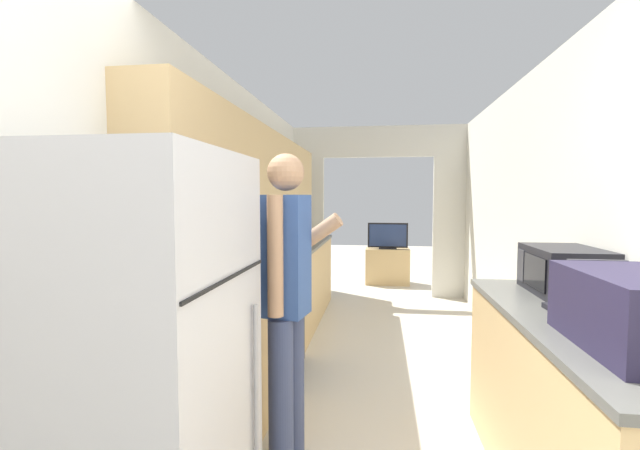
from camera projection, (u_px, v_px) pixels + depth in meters
wall_left at (230, 197)px, 3.55m from camera, size 0.38×7.85×2.50m
wall_right at (570, 230)px, 2.82m from camera, size 0.06×7.85×2.50m
wall_far_with_doorway at (378, 199)px, 6.30m from camera, size 2.90×0.06×2.50m
counter_left at (279, 298)px, 4.23m from camera, size 0.62×4.16×0.93m
counter_right at (580, 418)px, 1.95m from camera, size 0.62×1.79×0.93m
refrigerator at (136, 369)px, 1.62m from camera, size 0.78×0.81×1.64m
range_oven at (260, 317)px, 3.56m from camera, size 0.66×0.73×1.07m
person at (286, 302)px, 2.26m from camera, size 0.55×0.42×1.69m
suitcase at (639, 312)px, 1.51m from camera, size 0.39×0.62×0.28m
microwave at (564, 271)px, 2.39m from camera, size 0.35×0.53×0.26m
book_stack at (578, 309)px, 1.98m from camera, size 0.24×0.31×0.05m
tv_cabinet at (387, 266)px, 7.23m from camera, size 0.73×0.42×0.60m
television at (388, 236)px, 7.15m from camera, size 0.66×0.16×0.44m
knife at (279, 254)px, 4.01m from camera, size 0.10×0.32×0.02m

